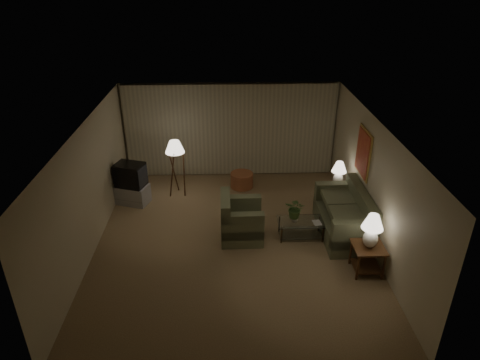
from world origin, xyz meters
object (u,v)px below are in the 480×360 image
Objects in this scene: armchair at (242,221)px; side_table_near at (368,254)px; side_table_far at (336,192)px; coffee_table at (301,227)px; table_lamp_near at (372,228)px; table_lamp_far at (339,172)px; ottoman at (242,180)px; sofa at (343,218)px; tv_cabinet at (133,194)px; vase at (295,218)px; floor_lamp at (176,167)px; crt_tv at (130,175)px.

armchair is 2.78m from side_table_near.
side_table_far is 0.56× the size of coffee_table.
table_lamp_near is 1.14× the size of table_lamp_far.
table_lamp_far is 2.73m from ottoman.
sofa is 1.26m from side_table_far.
sofa reaches higher than armchair.
side_table_near is at bearing -11.40° from tv_cabinet.
armchair is (-2.30, -0.03, -0.02)m from sofa.
coffee_table is 4.43m from tv_cabinet.
armchair is 2.82m from table_lamp_far.
side_table_far is at bearing 14.26° from tv_cabinet.
side_table_near reaches higher than vase.
side_table_far is 0.65× the size of tv_cabinet.
sofa is 1.36m from side_table_near.
tv_cabinet reaches higher than ottoman.
floor_lamp is at bearing 169.17° from side_table_far.
vase is (1.08, -2.50, 0.29)m from ottoman.
tv_cabinet is at bearing -159.69° from floor_lamp.
table_lamp_far is at bearing 14.26° from tv_cabinet.
coffee_table is 3.69m from floor_lamp.
floor_lamp reaches higher than table_lamp_far.
table_lamp_near is 6.04m from tv_cabinet.
table_lamp_near is 4.50m from ottoman.
sofa is 3.16× the size of side_table_near.
tv_cabinet is 1.48× the size of ottoman.
side_table_near reaches higher than tv_cabinet.
tv_cabinet is at bearing 150.27° from side_table_near.
side_table_far is at bearing 90.00° from table_lamp_near.
sofa is at bearing -96.84° from table_lamp_far.
crt_tv is at bearing 157.15° from coffee_table.
crt_tv is at bearing 175.93° from table_lamp_far.
table_lamp_near is 0.88× the size of crt_tv.
crt_tv is 5.11× the size of vase.
table_lamp_far is 1.03× the size of ottoman.
armchair is 1.62× the size of side_table_near.
vase is at bearing -37.11° from floor_lamp.
table_lamp_near reaches higher than ottoman.
sofa is 3.26m from ottoman.
floor_lamp reaches higher than ottoman.
side_table_far is 0.83× the size of table_lamp_near.
table_lamp_far is 0.70× the size of tv_cabinet.
side_table_near is at bearing -90.00° from table_lamp_far.
tv_cabinet is at bearing 58.52° from armchair.
side_table_near is 0.99× the size of ottoman.
floor_lamp is at bearing 140.39° from table_lamp_near.
vase is at bearing -133.21° from side_table_far.
ottoman is at bearing 153.93° from side_table_far.
crt_tv is (-4.08, 1.72, 0.52)m from coffee_table.
sofa is 3.23× the size of side_table_far.
table_lamp_far reaches higher than crt_tv.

